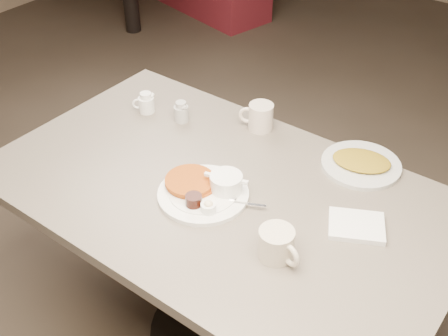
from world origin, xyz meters
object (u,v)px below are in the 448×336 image
Objects in this scene: coffee_mug_near at (277,244)px; coffee_mug_far at (260,117)px; creamer_right at (181,112)px; hash_plate at (361,163)px; creamer_left at (146,103)px; diner_table at (220,227)px; main_plate at (206,189)px.

coffee_mug_far reaches higher than coffee_mug_near.
creamer_right is 0.68m from hash_plate.
creamer_left is at bearing -168.02° from creamer_right.
diner_table is at bearing -75.32° from coffee_mug_far.
coffee_mug_near is (0.32, -0.09, 0.02)m from main_plate.
main_plate is 2.51× the size of coffee_mug_near.
diner_table is 0.58m from creamer_left.
creamer_right is at bearing -153.55° from coffee_mug_far.
creamer_left is 0.25× the size of hash_plate.
creamer_left reaches higher than main_plate.
coffee_mug_near reaches higher than creamer_left.
main_plate is at bearing -127.27° from hash_plate.
coffee_mug_near is at bearing -51.71° from coffee_mug_far.
coffee_mug_near is 0.64m from coffee_mug_far.
main_plate is 0.44m from creamer_right.
hash_plate is (0.81, 0.17, -0.02)m from creamer_left.
main_plate is (-0.02, -0.05, 0.19)m from diner_table.
diner_table is 4.46× the size of hash_plate.
hash_plate is (0.00, 0.52, -0.03)m from coffee_mug_near.
diner_table is 18.10× the size of creamer_left.
diner_table is at bearing 155.07° from coffee_mug_near.
creamer_left is (-0.49, 0.25, 0.01)m from main_plate.
main_plate is at bearing -79.44° from coffee_mug_far.
creamer_left is 0.15m from creamer_right.
creamer_right reaches higher than hash_plate.
creamer_left is (-0.41, -0.16, -0.01)m from coffee_mug_far.
creamer_right is at bearing 11.98° from creamer_left.
coffee_mug_near reaches higher than main_plate.
diner_table is 0.40m from coffee_mug_near.
creamer_right is (-0.26, -0.13, -0.01)m from coffee_mug_far.
creamer_right is (-0.36, 0.23, 0.21)m from diner_table.
main_plate is 2.74× the size of coffee_mug_far.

